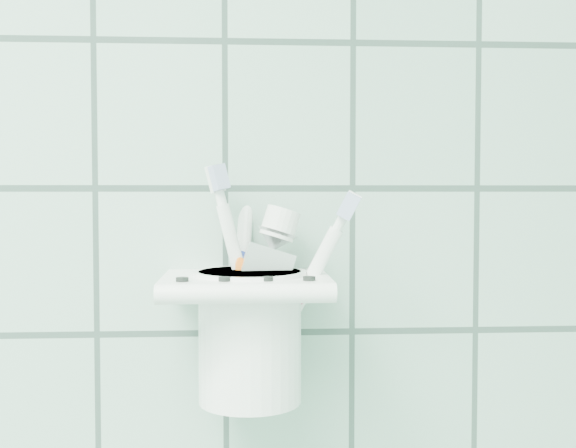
# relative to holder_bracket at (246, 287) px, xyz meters

# --- Properties ---
(holder_bracket) EXTENTS (0.13, 0.11, 0.04)m
(holder_bracket) POSITION_rel_holder_bracket_xyz_m (0.00, 0.00, 0.00)
(holder_bracket) COLOR white
(holder_bracket) RESTS_ON wall_back
(cup) EXTENTS (0.09, 0.09, 0.10)m
(cup) POSITION_rel_holder_bracket_xyz_m (0.00, 0.00, -0.04)
(cup) COLOR white
(cup) RESTS_ON holder_bracket
(toothbrush_pink) EXTENTS (0.05, 0.03, 0.19)m
(toothbrush_pink) POSITION_rel_holder_bracket_xyz_m (0.02, 0.01, 0.01)
(toothbrush_pink) COLOR white
(toothbrush_pink) RESTS_ON cup
(toothbrush_blue) EXTENTS (0.03, 0.07, 0.19)m
(toothbrush_blue) POSITION_rel_holder_bracket_xyz_m (-0.01, 0.00, 0.01)
(toothbrush_blue) COLOR white
(toothbrush_blue) RESTS_ON cup
(toothbrush_orange) EXTENTS (0.08, 0.04, 0.17)m
(toothbrush_orange) POSITION_rel_holder_bracket_xyz_m (0.01, 0.02, 0.01)
(toothbrush_orange) COLOR white
(toothbrush_orange) RESTS_ON cup
(toothpaste_tube) EXTENTS (0.07, 0.04, 0.16)m
(toothpaste_tube) POSITION_rel_holder_bracket_xyz_m (-0.01, 0.01, 0.00)
(toothpaste_tube) COLOR silver
(toothpaste_tube) RESTS_ON cup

